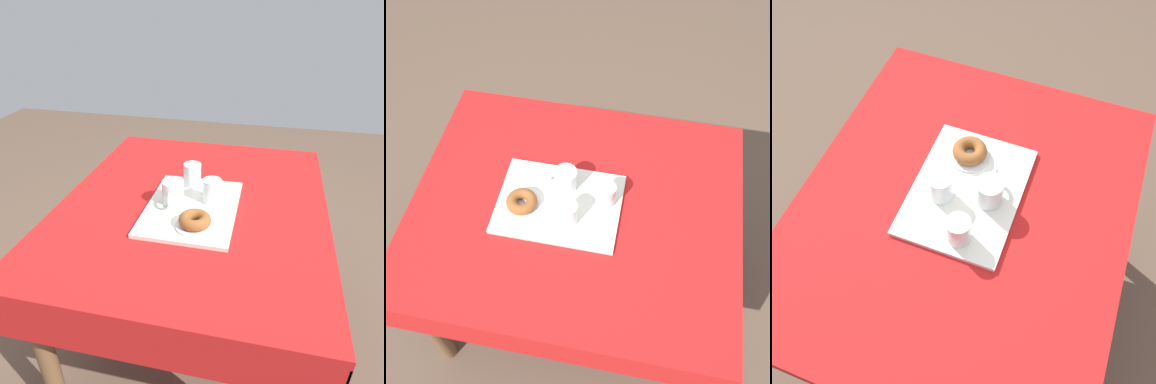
% 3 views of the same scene
% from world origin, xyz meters
% --- Properties ---
extents(ground_plane, '(6.00, 6.00, 0.00)m').
position_xyz_m(ground_plane, '(0.00, 0.00, 0.00)').
color(ground_plane, brown).
extents(dining_table, '(1.16, 0.98, 0.72)m').
position_xyz_m(dining_table, '(0.00, 0.00, 0.62)').
color(dining_table, red).
rests_on(dining_table, ground).
extents(serving_tray, '(0.43, 0.32, 0.01)m').
position_xyz_m(serving_tray, '(0.06, 0.01, 0.73)').
color(serving_tray, silver).
rests_on(serving_tray, dining_table).
extents(tea_mug_left, '(0.12, 0.08, 0.09)m').
position_xyz_m(tea_mug_left, '(0.05, -0.07, 0.78)').
color(tea_mug_left, silver).
rests_on(tea_mug_left, serving_tray).
extents(water_glass_near, '(0.07, 0.07, 0.09)m').
position_xyz_m(water_glass_near, '(0.01, 0.07, 0.78)').
color(water_glass_near, silver).
rests_on(water_glass_near, serving_tray).
extents(water_glass_far, '(0.07, 0.07, 0.09)m').
position_xyz_m(water_glass_far, '(-0.10, -0.03, 0.78)').
color(water_glass_far, silver).
rests_on(water_glass_far, serving_tray).
extents(donut_plate_left, '(0.13, 0.13, 0.01)m').
position_xyz_m(donut_plate_left, '(0.18, 0.04, 0.74)').
color(donut_plate_left, silver).
rests_on(donut_plate_left, serving_tray).
extents(sugar_donut_left, '(0.11, 0.11, 0.04)m').
position_xyz_m(sugar_donut_left, '(0.18, 0.04, 0.77)').
color(sugar_donut_left, brown).
rests_on(sugar_donut_left, donut_plate_left).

